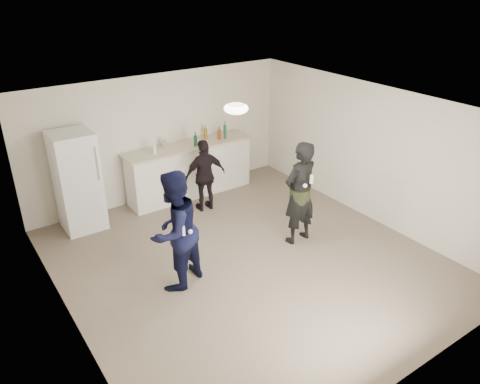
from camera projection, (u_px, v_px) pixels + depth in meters
floor at (247, 260)px, 7.58m from camera, size 6.00×6.00×0.00m
ceiling at (248, 110)px, 6.50m from camera, size 6.00×6.00×0.00m
wall_back at (160, 137)px, 9.26m from camera, size 6.00×0.00×6.00m
wall_front at (416, 294)px, 4.82m from camera, size 6.00×0.00×6.00m
wall_left at (62, 247)px, 5.63m from camera, size 0.00×6.00×6.00m
wall_right at (371, 153)px, 8.45m from camera, size 0.00×6.00×6.00m
counter at (190, 171)px, 9.57m from camera, size 2.60×0.56×1.05m
counter_top at (189, 146)px, 9.33m from camera, size 2.68×0.64×0.04m
fridge at (77, 182)px, 8.19m from camera, size 0.70×0.70×1.80m
fridge_handle at (97, 164)px, 7.89m from camera, size 0.02×0.02×0.60m
ceiling_dome at (236, 108)px, 6.74m from camera, size 0.36×0.36×0.16m
shaker at (164, 144)px, 9.13m from camera, size 0.08×0.08×0.17m
man at (174, 231)px, 6.64m from camera, size 1.08×0.98×1.81m
woman at (300, 193)px, 7.77m from camera, size 0.68×0.47×1.80m
camo_shorts at (300, 196)px, 7.79m from camera, size 0.34×0.34×0.28m
spectator at (205, 175)px, 8.90m from camera, size 0.86×0.42×1.42m
remote_man at (183, 231)px, 6.37m from camera, size 0.04×0.04×0.15m
nunchuk_man at (190, 232)px, 6.48m from camera, size 0.07×0.07×0.07m
remote_woman at (311, 179)px, 7.43m from camera, size 0.04×0.04×0.15m
nunchuk_woman at (305, 186)px, 7.44m from camera, size 0.07×0.07×0.07m
bottle_cluster at (202, 137)px, 9.40m from camera, size 1.64×0.34×0.28m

